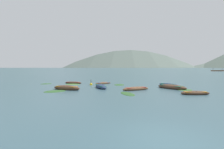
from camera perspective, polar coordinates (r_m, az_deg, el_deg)
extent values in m
plane|color=#385660|center=(1506.44, -1.06, 2.38)|extent=(6000.00, 6000.00, 0.00)
cone|color=#4C5B56|center=(2062.23, -30.89, 8.10)|extent=(1344.78, 1344.78, 433.95)
cone|color=slate|center=(1734.17, -11.78, 5.46)|extent=(457.72, 457.72, 188.48)
cone|color=slate|center=(1538.76, 4.08, 11.26)|extent=(1324.32, 1324.32, 475.67)
cone|color=slate|center=(1766.49, 26.23, 7.46)|extent=(1335.75, 1335.75, 327.38)
ellipsoid|color=navy|center=(23.13, -3.84, -4.21)|extent=(2.28, 3.89, 0.64)
cube|color=#197A56|center=(23.11, -3.85, -3.73)|extent=(1.64, 2.80, 0.05)
cube|color=navy|center=(23.11, -3.85, -3.61)|extent=(0.77, 0.33, 0.04)
ellipsoid|color=#4C3323|center=(22.27, -15.40, -4.50)|extent=(4.11, 2.71, 0.71)
cube|color=orange|center=(22.24, -15.40, -3.96)|extent=(2.96, 1.95, 0.05)
cube|color=#4C3323|center=(22.24, -15.41, -3.83)|extent=(0.41, 0.80, 0.04)
ellipsoid|color=brown|center=(28.82, -3.06, -3.02)|extent=(2.94, 2.58, 0.41)
cube|color=#28519E|center=(28.80, -3.06, -2.78)|extent=(2.12, 1.86, 0.05)
cube|color=brown|center=(28.80, -3.06, -2.68)|extent=(0.39, 0.46, 0.04)
ellipsoid|color=#4C3323|center=(23.86, 19.94, -4.11)|extent=(3.67, 4.24, 0.70)
cube|color=#197A56|center=(23.83, 19.94, -3.60)|extent=(2.64, 3.05, 0.05)
cube|color=#4C3323|center=(23.83, 19.95, -3.48)|extent=(0.83, 0.65, 0.04)
ellipsoid|color=brown|center=(21.30, 8.23, -4.90)|extent=(3.89, 2.48, 0.53)
cube|color=#B22D28|center=(21.28, 8.23, -4.48)|extent=(2.80, 1.79, 0.05)
cube|color=brown|center=(21.27, 8.23, -4.34)|extent=(0.35, 0.64, 0.04)
ellipsoid|color=navy|center=(27.97, 18.82, -3.31)|extent=(2.73, 2.99, 0.42)
cube|color=#197A56|center=(27.96, 18.82, -3.05)|extent=(1.96, 2.15, 0.05)
cube|color=navy|center=(27.95, 18.82, -2.95)|extent=(0.51, 0.45, 0.04)
ellipsoid|color=#4C3323|center=(30.15, -13.26, -2.81)|extent=(3.38, 1.89, 0.47)
cube|color=#B22D28|center=(30.14, -13.26, -2.54)|extent=(2.44, 1.36, 0.05)
cube|color=#4C3323|center=(30.13, -13.26, -2.45)|extent=(0.27, 0.57, 0.04)
ellipsoid|color=#4C3323|center=(19.80, 26.77, -5.75)|extent=(3.11, 1.02, 0.48)
cube|color=orange|center=(19.78, 26.78, -5.34)|extent=(2.24, 0.74, 0.05)
cube|color=#4C3323|center=(19.78, 26.78, -5.19)|extent=(0.08, 0.69, 0.04)
cube|color=brown|center=(147.42, 32.61, 1.08)|extent=(8.70, 3.59, 0.90)
cylinder|color=#4C4742|center=(149.79, 33.54, 1.50)|extent=(0.10, 0.10, 1.80)
cylinder|color=#4C4742|center=(148.02, 33.91, 1.49)|extent=(0.10, 0.10, 1.80)
cylinder|color=#4C4742|center=(146.87, 31.33, 1.54)|extent=(0.10, 0.10, 1.80)
cylinder|color=#4C4742|center=(145.06, 31.68, 1.53)|extent=(0.10, 0.10, 1.80)
cube|color=beige|center=(147.40, 32.63, 1.86)|extent=(7.31, 3.01, 0.12)
sphere|color=yellow|center=(27.25, -7.26, -3.42)|extent=(0.46, 0.46, 0.46)
cylinder|color=black|center=(27.22, -7.26, -2.59)|extent=(0.06, 0.06, 0.79)
ellipsoid|color=#2D5628|center=(31.04, -21.81, -3.03)|extent=(2.35, 2.44, 0.14)
ellipsoid|color=#2D5628|center=(21.10, -19.12, -5.52)|extent=(3.32, 3.30, 0.14)
ellipsoid|color=#38662D|center=(23.01, 23.87, -4.94)|extent=(2.08, 1.80, 0.14)
ellipsoid|color=#477033|center=(28.83, -13.42, -3.33)|extent=(3.07, 2.50, 0.14)
ellipsoid|color=#2D5628|center=(27.25, 2.51, -3.60)|extent=(1.94, 2.87, 0.14)
ellipsoid|color=#2D5628|center=(18.16, 5.37, -6.68)|extent=(1.92, 3.33, 0.14)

